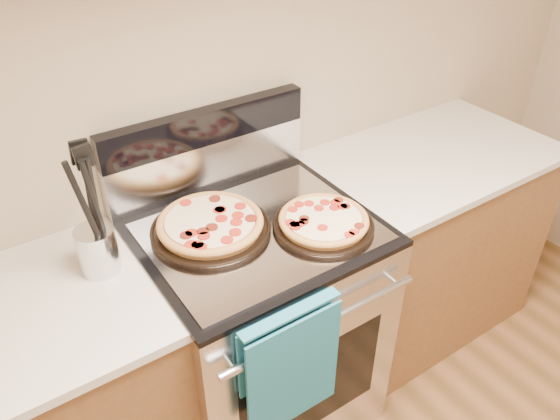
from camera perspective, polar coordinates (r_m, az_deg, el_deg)
wall_back at (r=1.86m, az=-8.85°, el=14.39°), size 4.00×0.00×4.00m
range_body at (r=2.10m, az=-2.26°, el=-12.16°), size 0.76×0.68×0.90m
oven_window at (r=1.92m, az=3.33°, el=-18.22°), size 0.56×0.01×0.40m
cooktop at (r=1.79m, az=-2.59°, el=-2.10°), size 0.76×0.68×0.02m
backsplash_lower at (r=1.97m, az=-7.45°, el=4.77°), size 0.76×0.06×0.18m
backsplash_upper at (r=1.90m, az=-7.79°, el=8.69°), size 0.76×0.06×0.12m
oven_handle at (r=1.64m, az=4.60°, el=-11.76°), size 0.70×0.03×0.03m
dish_towel at (r=1.66m, az=1.04°, el=-15.84°), size 0.32×0.05×0.42m
foil_sheet at (r=1.76m, az=-2.09°, el=-2.25°), size 0.70×0.55×0.01m
cabinet_right at (r=2.57m, az=14.29°, el=-3.47°), size 1.00×0.62×0.88m
countertop_right at (r=2.32m, az=15.88°, el=5.38°), size 1.02×0.64×0.03m
pepperoni_pizza_back at (r=1.76m, az=-7.28°, el=-1.59°), size 0.50×0.50×0.05m
pepperoni_pizza_front at (r=1.77m, az=4.57°, el=-1.25°), size 0.42×0.42×0.04m
utensil_crock at (r=1.68m, az=-18.51°, el=-4.00°), size 0.12×0.12×0.14m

